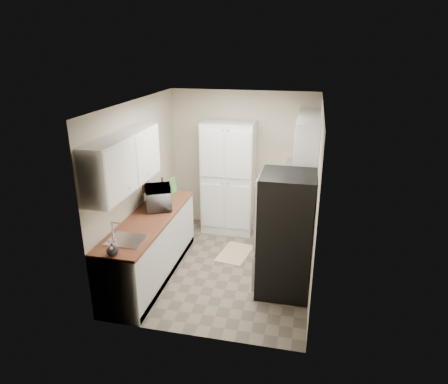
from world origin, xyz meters
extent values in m
plane|color=#665B4C|center=(0.00, 0.00, 0.00)|extent=(3.20, 3.20, 0.00)
cube|color=#BDB399|center=(0.00, 1.60, 1.25)|extent=(2.60, 0.04, 2.50)
cube|color=#BDB399|center=(0.00, -1.60, 1.25)|extent=(2.60, 0.04, 2.50)
cube|color=#BDB399|center=(-1.30, 0.00, 1.25)|extent=(0.04, 3.20, 2.50)
cube|color=#BDB399|center=(1.30, 0.00, 1.25)|extent=(0.04, 3.20, 2.50)
cube|color=white|center=(0.00, 0.00, 2.50)|extent=(2.60, 3.20, 0.04)
cube|color=silver|center=(-1.13, -0.75, 1.83)|extent=(0.33, 1.60, 0.70)
cube|color=silver|center=(1.13, 0.82, 1.89)|extent=(0.33, 1.55, 0.58)
cube|color=#99999E|center=(1.07, 0.39, 1.52)|extent=(0.45, 0.76, 0.13)
cube|color=#B7B7BC|center=(-0.99, -1.15, 0.93)|extent=(0.45, 0.40, 0.02)
cube|color=brown|center=(-1.29, 0.20, 1.18)|extent=(0.02, 0.22, 0.22)
cube|color=silver|center=(-0.20, 1.32, 1.00)|extent=(0.90, 0.55, 2.00)
cube|color=silver|center=(-0.99, -0.43, 0.44)|extent=(0.60, 2.30, 0.88)
cube|color=brown|center=(-0.99, -0.43, 0.90)|extent=(0.63, 2.33, 0.04)
cube|color=silver|center=(0.99, 1.19, 0.44)|extent=(0.60, 0.80, 0.88)
cube|color=brown|center=(0.99, 1.19, 0.90)|extent=(0.63, 0.83, 0.04)
cube|color=#B7B7BC|center=(0.97, 0.39, 0.45)|extent=(0.64, 0.76, 0.90)
cube|color=black|center=(0.97, 0.39, 0.92)|extent=(0.66, 0.78, 0.03)
cube|color=black|center=(1.26, 0.39, 1.02)|extent=(0.06, 0.76, 0.22)
cube|color=tan|center=(0.60, 0.25, 0.55)|extent=(0.01, 0.16, 0.42)
cube|color=beige|center=(0.60, 0.49, 0.55)|extent=(0.01, 0.16, 0.42)
cube|color=#B7B7BC|center=(0.94, -0.41, 0.85)|extent=(0.70, 0.72, 1.70)
imported|color=#A3A3A7|center=(-0.99, -0.02, 1.07)|extent=(0.57, 0.65, 0.30)
cylinder|color=black|center=(-1.13, 0.50, 1.05)|extent=(0.07, 0.07, 0.26)
imported|color=silver|center=(-0.99, -1.52, 0.99)|extent=(0.17, 0.17, 0.15)
cube|color=#4A913F|center=(-0.98, 0.61, 1.05)|extent=(0.03, 0.21, 0.26)
cube|color=silver|center=(0.95, 1.20, 1.01)|extent=(0.36, 0.40, 0.19)
cube|color=#D3B28D|center=(0.10, 0.44, 0.01)|extent=(0.56, 0.78, 0.01)
camera|label=1|loc=(1.18, -5.26, 3.24)|focal=32.00mm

